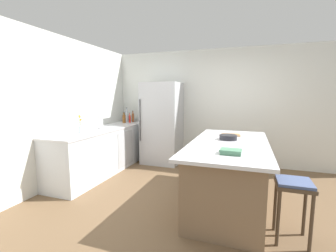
{
  "coord_description": "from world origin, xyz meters",
  "views": [
    {
      "loc": [
        0.71,
        -3.12,
        1.57
      ],
      "look_at": [
        -0.7,
        0.9,
        1.0
      ],
      "focal_mm": 24.61,
      "sensor_mm": 36.0,
      "label": 1
    }
  ],
  "objects_px": {
    "flower_vase": "(80,128)",
    "whiskey_bottle": "(124,119)",
    "cutting_board": "(231,135)",
    "soda_bottle": "(127,116)",
    "hot_sauce_bottle": "(130,119)",
    "refrigerator": "(162,123)",
    "paper_towel_roll": "(100,122)",
    "mixing_bowl": "(228,137)",
    "vinegar_bottle": "(133,117)",
    "bar_stool": "(294,192)",
    "sink_faucet": "(89,122)",
    "kitchen_island": "(228,173)",
    "cookbook_stack": "(231,152)"
  },
  "relations": [
    {
      "from": "refrigerator",
      "to": "mixing_bowl",
      "type": "distance_m",
      "value": 2.17
    },
    {
      "from": "cookbook_stack",
      "to": "soda_bottle",
      "type": "bearing_deg",
      "value": 138.17
    },
    {
      "from": "kitchen_island",
      "to": "flower_vase",
      "type": "xyz_separation_m",
      "value": [
        -2.51,
        -0.08,
        0.54
      ]
    },
    {
      "from": "kitchen_island",
      "to": "mixing_bowl",
      "type": "xyz_separation_m",
      "value": [
        -0.04,
        0.19,
        0.48
      ]
    },
    {
      "from": "bar_stool",
      "to": "vinegar_bottle",
      "type": "height_order",
      "value": "vinegar_bottle"
    },
    {
      "from": "paper_towel_roll",
      "to": "soda_bottle",
      "type": "height_order",
      "value": "soda_bottle"
    },
    {
      "from": "vinegar_bottle",
      "to": "mixing_bowl",
      "type": "distance_m",
      "value": 2.94
    },
    {
      "from": "vinegar_bottle",
      "to": "whiskey_bottle",
      "type": "bearing_deg",
      "value": -107.52
    },
    {
      "from": "kitchen_island",
      "to": "sink_faucet",
      "type": "bearing_deg",
      "value": 174.8
    },
    {
      "from": "kitchen_island",
      "to": "cookbook_stack",
      "type": "relative_size",
      "value": 9.16
    },
    {
      "from": "kitchen_island",
      "to": "whiskey_bottle",
      "type": "height_order",
      "value": "whiskey_bottle"
    },
    {
      "from": "sink_faucet",
      "to": "mixing_bowl",
      "type": "height_order",
      "value": "sink_faucet"
    },
    {
      "from": "refrigerator",
      "to": "vinegar_bottle",
      "type": "bearing_deg",
      "value": 168.78
    },
    {
      "from": "bar_stool",
      "to": "refrigerator",
      "type": "bearing_deg",
      "value": 135.57
    },
    {
      "from": "bar_stool",
      "to": "paper_towel_roll",
      "type": "xyz_separation_m",
      "value": [
        -3.26,
        1.19,
        0.49
      ]
    },
    {
      "from": "flower_vase",
      "to": "cutting_board",
      "type": "distance_m",
      "value": 2.58
    },
    {
      "from": "kitchen_island",
      "to": "hot_sauce_bottle",
      "type": "distance_m",
      "value": 3.01
    },
    {
      "from": "refrigerator",
      "to": "soda_bottle",
      "type": "height_order",
      "value": "refrigerator"
    },
    {
      "from": "refrigerator",
      "to": "hot_sauce_bottle",
      "type": "height_order",
      "value": "refrigerator"
    },
    {
      "from": "bar_stool",
      "to": "sink_faucet",
      "type": "height_order",
      "value": "sink_faucet"
    },
    {
      "from": "paper_towel_roll",
      "to": "cookbook_stack",
      "type": "height_order",
      "value": "paper_towel_roll"
    },
    {
      "from": "kitchen_island",
      "to": "cutting_board",
      "type": "distance_m",
      "value": 0.75
    },
    {
      "from": "sink_faucet",
      "to": "flower_vase",
      "type": "bearing_deg",
      "value": -76.3
    },
    {
      "from": "sink_faucet",
      "to": "mixing_bowl",
      "type": "bearing_deg",
      "value": -1.05
    },
    {
      "from": "hot_sauce_bottle",
      "to": "cutting_board",
      "type": "height_order",
      "value": "hot_sauce_bottle"
    },
    {
      "from": "sink_faucet",
      "to": "mixing_bowl",
      "type": "relative_size",
      "value": 1.14
    },
    {
      "from": "mixing_bowl",
      "to": "cutting_board",
      "type": "bearing_deg",
      "value": 88.54
    },
    {
      "from": "soda_bottle",
      "to": "hot_sauce_bottle",
      "type": "height_order",
      "value": "soda_bottle"
    },
    {
      "from": "kitchen_island",
      "to": "whiskey_bottle",
      "type": "relative_size",
      "value": 8.78
    },
    {
      "from": "soda_bottle",
      "to": "vinegar_bottle",
      "type": "bearing_deg",
      "value": 38.71
    },
    {
      "from": "flower_vase",
      "to": "paper_towel_roll",
      "type": "height_order",
      "value": "flower_vase"
    },
    {
      "from": "whiskey_bottle",
      "to": "vinegar_bottle",
      "type": "bearing_deg",
      "value": 72.48
    },
    {
      "from": "whiskey_bottle",
      "to": "sink_faucet",
      "type": "bearing_deg",
      "value": -90.44
    },
    {
      "from": "refrigerator",
      "to": "hot_sauce_bottle",
      "type": "xyz_separation_m",
      "value": [
        -0.84,
        -0.02,
        0.08
      ]
    },
    {
      "from": "soda_bottle",
      "to": "whiskey_bottle",
      "type": "distance_m",
      "value": 0.19
    },
    {
      "from": "vinegar_bottle",
      "to": "cookbook_stack",
      "type": "xyz_separation_m",
      "value": [
        2.56,
        -2.49,
        -0.09
      ]
    },
    {
      "from": "whiskey_bottle",
      "to": "cookbook_stack",
      "type": "xyz_separation_m",
      "value": [
        2.65,
        -2.21,
        -0.08
      ]
    },
    {
      "from": "refrigerator",
      "to": "whiskey_bottle",
      "type": "xyz_separation_m",
      "value": [
        -0.94,
        -0.11,
        0.09
      ]
    },
    {
      "from": "flower_vase",
      "to": "whiskey_bottle",
      "type": "distance_m",
      "value": 1.62
    },
    {
      "from": "whiskey_bottle",
      "to": "cookbook_stack",
      "type": "bearing_deg",
      "value": -39.9
    },
    {
      "from": "kitchen_island",
      "to": "hot_sauce_bottle",
      "type": "xyz_separation_m",
      "value": [
        -2.48,
        1.62,
        0.54
      ]
    },
    {
      "from": "cookbook_stack",
      "to": "cutting_board",
      "type": "bearing_deg",
      "value": 94.13
    },
    {
      "from": "kitchen_island",
      "to": "paper_towel_roll",
      "type": "relative_size",
      "value": 7.24
    },
    {
      "from": "whiskey_bottle",
      "to": "cutting_board",
      "type": "relative_size",
      "value": 0.81
    },
    {
      "from": "soda_bottle",
      "to": "cookbook_stack",
      "type": "xyz_separation_m",
      "value": [
        2.68,
        -2.4,
        -0.12
      ]
    },
    {
      "from": "flower_vase",
      "to": "bar_stool",
      "type": "bearing_deg",
      "value": -10.45
    },
    {
      "from": "paper_towel_roll",
      "to": "mixing_bowl",
      "type": "relative_size",
      "value": 1.19
    },
    {
      "from": "paper_towel_roll",
      "to": "hot_sauce_bottle",
      "type": "height_order",
      "value": "paper_towel_roll"
    },
    {
      "from": "bar_stool",
      "to": "whiskey_bottle",
      "type": "height_order",
      "value": "whiskey_bottle"
    },
    {
      "from": "soda_bottle",
      "to": "mixing_bowl",
      "type": "height_order",
      "value": "soda_bottle"
    }
  ]
}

